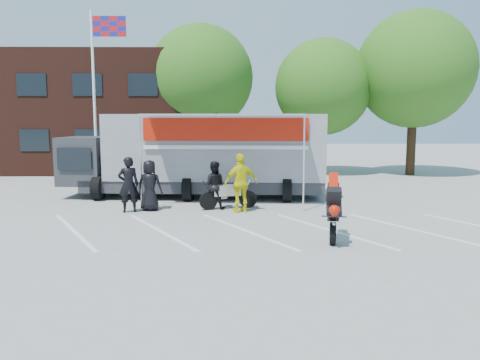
{
  "coord_description": "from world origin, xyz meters",
  "views": [
    {
      "loc": [
        -0.15,
        -11.88,
        3.08
      ],
      "look_at": [
        0.08,
        2.07,
        1.3
      ],
      "focal_mm": 35.0,
      "sensor_mm": 36.0,
      "label": 1
    }
  ],
  "objects_px": {
    "tree_mid": "(323,87)",
    "spectator_leather_c": "(214,185)",
    "parked_motorcycle": "(228,209)",
    "tree_left": "(201,78)",
    "stunt_bike_rider": "(331,239)",
    "spectator_hivis": "(241,183)",
    "spectator_leather_a": "(150,185)",
    "tree_right": "(415,70)",
    "flagpole": "(99,77)",
    "spectator_leather_b": "(128,185)",
    "transporter_truck": "(204,197)"
  },
  "relations": [
    {
      "from": "spectator_leather_a",
      "to": "spectator_leather_b",
      "type": "height_order",
      "value": "spectator_leather_b"
    },
    {
      "from": "stunt_bike_rider",
      "to": "tree_right",
      "type": "bearing_deg",
      "value": 72.19
    },
    {
      "from": "parked_motorcycle",
      "to": "spectator_leather_a",
      "type": "distance_m",
      "value": 2.84
    },
    {
      "from": "tree_right",
      "to": "stunt_bike_rider",
      "type": "xyz_separation_m",
      "value": [
        -7.55,
        -14.45,
        -5.88
      ]
    },
    {
      "from": "spectator_leather_a",
      "to": "flagpole",
      "type": "bearing_deg",
      "value": -53.58
    },
    {
      "from": "parked_motorcycle",
      "to": "spectator_hivis",
      "type": "bearing_deg",
      "value": -157.99
    },
    {
      "from": "transporter_truck",
      "to": "spectator_leather_a",
      "type": "relative_size",
      "value": 5.99
    },
    {
      "from": "stunt_bike_rider",
      "to": "spectator_leather_a",
      "type": "xyz_separation_m",
      "value": [
        -5.44,
        3.97,
        0.87
      ]
    },
    {
      "from": "tree_left",
      "to": "tree_mid",
      "type": "relative_size",
      "value": 1.13
    },
    {
      "from": "transporter_truck",
      "to": "spectator_leather_c",
      "type": "xyz_separation_m",
      "value": [
        0.52,
        -2.6,
        0.84
      ]
    },
    {
      "from": "transporter_truck",
      "to": "spectator_leather_b",
      "type": "xyz_separation_m",
      "value": [
        -2.33,
        -3.14,
        0.94
      ]
    },
    {
      "from": "stunt_bike_rider",
      "to": "parked_motorcycle",
      "type": "bearing_deg",
      "value": 132.85
    },
    {
      "from": "transporter_truck",
      "to": "spectator_leather_b",
      "type": "distance_m",
      "value": 4.02
    },
    {
      "from": "spectator_hivis",
      "to": "spectator_leather_b",
      "type": "bearing_deg",
      "value": -20.69
    },
    {
      "from": "tree_left",
      "to": "tree_right",
      "type": "relative_size",
      "value": 0.95
    },
    {
      "from": "tree_right",
      "to": "flagpole",
      "type": "bearing_deg",
      "value": -164.52
    },
    {
      "from": "parked_motorcycle",
      "to": "stunt_bike_rider",
      "type": "distance_m",
      "value": 5.03
    },
    {
      "from": "parked_motorcycle",
      "to": "spectator_leather_c",
      "type": "relative_size",
      "value": 1.25
    },
    {
      "from": "transporter_truck",
      "to": "stunt_bike_rider",
      "type": "bearing_deg",
      "value": -56.84
    },
    {
      "from": "tree_left",
      "to": "tree_right",
      "type": "xyz_separation_m",
      "value": [
        12.0,
        -1.5,
        0.31
      ]
    },
    {
      "from": "flagpole",
      "to": "tree_right",
      "type": "distance_m",
      "value": 16.88
    },
    {
      "from": "tree_mid",
      "to": "spectator_leather_b",
      "type": "bearing_deg",
      "value": -127.49
    },
    {
      "from": "tree_mid",
      "to": "spectator_leather_a",
      "type": "distance_m",
      "value": 14.18
    },
    {
      "from": "tree_mid",
      "to": "transporter_truck",
      "type": "height_order",
      "value": "tree_mid"
    },
    {
      "from": "spectator_leather_b",
      "to": "spectator_leather_c",
      "type": "height_order",
      "value": "spectator_leather_b"
    },
    {
      "from": "tree_mid",
      "to": "tree_right",
      "type": "xyz_separation_m",
      "value": [
        5.0,
        -0.5,
        0.93
      ]
    },
    {
      "from": "parked_motorcycle",
      "to": "tree_mid",
      "type": "bearing_deg",
      "value": -40.72
    },
    {
      "from": "tree_right",
      "to": "spectator_leather_b",
      "type": "bearing_deg",
      "value": -141.72
    },
    {
      "from": "spectator_leather_a",
      "to": "spectator_leather_b",
      "type": "bearing_deg",
      "value": 31.86
    },
    {
      "from": "stunt_bike_rider",
      "to": "spectator_hivis",
      "type": "xyz_separation_m",
      "value": [
        -2.31,
        3.63,
        1.0
      ]
    },
    {
      "from": "flagpole",
      "to": "spectator_hivis",
      "type": "xyz_separation_m",
      "value": [
        6.38,
        -6.32,
        -4.06
      ]
    },
    {
      "from": "tree_right",
      "to": "spectator_hivis",
      "type": "distance_m",
      "value": 15.43
    },
    {
      "from": "tree_left",
      "to": "stunt_bike_rider",
      "type": "xyz_separation_m",
      "value": [
        4.45,
        -15.95,
        -5.57
      ]
    },
    {
      "from": "tree_left",
      "to": "stunt_bike_rider",
      "type": "distance_m",
      "value": 17.47
    },
    {
      "from": "tree_mid",
      "to": "spectator_leather_b",
      "type": "xyz_separation_m",
      "value": [
        -8.65,
        -11.27,
        -4.0
      ]
    },
    {
      "from": "tree_right",
      "to": "parked_motorcycle",
      "type": "xyz_separation_m",
      "value": [
        -10.3,
        -10.23,
        -5.88
      ]
    },
    {
      "from": "flagpole",
      "to": "spectator_leather_b",
      "type": "relative_size",
      "value": 4.25
    },
    {
      "from": "spectator_leather_c",
      "to": "spectator_hivis",
      "type": "xyz_separation_m",
      "value": [
        0.94,
        -0.58,
        0.16
      ]
    },
    {
      "from": "tree_left",
      "to": "spectator_leather_c",
      "type": "height_order",
      "value": "tree_left"
    },
    {
      "from": "transporter_truck",
      "to": "parked_motorcycle",
      "type": "xyz_separation_m",
      "value": [
        1.03,
        -2.6,
        0.0
      ]
    },
    {
      "from": "tree_mid",
      "to": "flagpole",
      "type": "bearing_deg",
      "value": -156.03
    },
    {
      "from": "tree_mid",
      "to": "spectator_leather_c",
      "type": "xyz_separation_m",
      "value": [
        -5.8,
        -10.74,
        -4.11
      ]
    },
    {
      "from": "tree_left",
      "to": "stunt_bike_rider",
      "type": "relative_size",
      "value": 4.53
    },
    {
      "from": "tree_left",
      "to": "spectator_leather_c",
      "type": "distance_m",
      "value": 12.71
    },
    {
      "from": "spectator_leather_a",
      "to": "spectator_leather_c",
      "type": "xyz_separation_m",
      "value": [
        2.19,
        0.24,
        -0.03
      ]
    },
    {
      "from": "stunt_bike_rider",
      "to": "spectator_leather_b",
      "type": "distance_m",
      "value": 7.18
    },
    {
      "from": "transporter_truck",
      "to": "spectator_hivis",
      "type": "distance_m",
      "value": 3.64
    },
    {
      "from": "flagpole",
      "to": "tree_right",
      "type": "bearing_deg",
      "value": 15.48
    },
    {
      "from": "stunt_bike_rider",
      "to": "spectator_hivis",
      "type": "bearing_deg",
      "value": 132.27
    },
    {
      "from": "parked_motorcycle",
      "to": "stunt_bike_rider",
      "type": "xyz_separation_m",
      "value": [
        2.74,
        -4.21,
        0.0
      ]
    }
  ]
}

